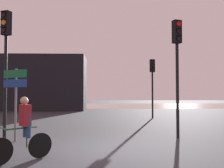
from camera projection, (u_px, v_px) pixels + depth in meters
ground_plane at (100, 149)px, 7.60m from camera, size 120.00×120.00×0.00m
water_strip at (104, 106)px, 36.39m from camera, size 80.00×16.00×0.01m
distant_building at (23, 83)px, 26.28m from camera, size 13.07×4.00×5.67m
traffic_light_near_right at (177, 56)px, 9.72m from camera, size 0.38×0.40×4.58m
traffic_light_far_right at (152, 77)px, 17.54m from camera, size 0.37×0.38×4.14m
traffic_light_near_left at (6, 50)px, 9.29m from camera, size 0.39×0.41×4.79m
direction_sign_post at (15, 91)px, 8.88m from camera, size 0.99×0.54×2.60m
cyclist at (24, 128)px, 6.29m from camera, size 1.29×1.18×1.62m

